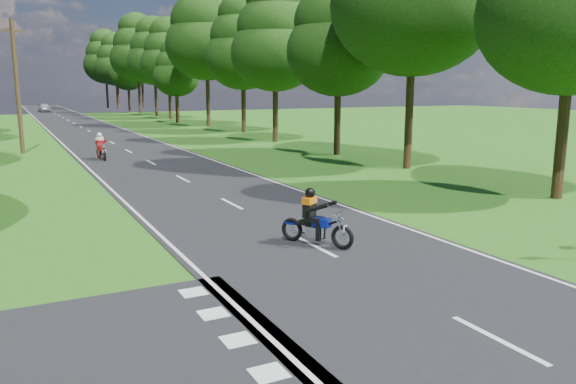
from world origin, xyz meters
TOP-DOWN VIEW (x-y plane):
  - ground at (0.00, 0.00)m, footprint 160.00×160.00m
  - main_road at (0.00, 50.00)m, footprint 7.00×140.00m
  - road_markings at (-0.14, 48.13)m, footprint 7.40×140.00m
  - treeline at (1.43, 60.06)m, footprint 40.00×115.35m
  - telegraph_pole at (-6.00, 28.00)m, footprint 1.20×0.26m
  - rider_near_blue at (0.10, 2.16)m, footprint 1.44×1.85m
  - rider_far_red at (-2.18, 22.47)m, footprint 0.70×1.83m
  - distant_car at (-1.02, 86.61)m, footprint 2.00×4.11m

SIDE VIEW (x-z plane):
  - ground at x=0.00m, z-range 0.00..0.00m
  - main_road at x=0.00m, z-range 0.00..0.02m
  - road_markings at x=-0.14m, z-range 0.02..0.03m
  - distant_car at x=-1.02m, z-range 0.02..1.37m
  - rider_near_blue at x=0.10m, z-range 0.02..1.52m
  - rider_far_red at x=-2.18m, z-range 0.02..1.52m
  - telegraph_pole at x=-6.00m, z-range 0.07..8.07m
  - treeline at x=1.43m, z-range 0.86..15.65m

